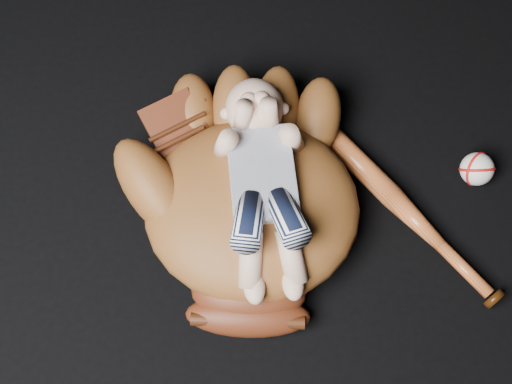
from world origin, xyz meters
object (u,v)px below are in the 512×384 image
Objects in this scene: baseball_bat at (402,207)px; baseball at (477,169)px; newborn_baby at (264,190)px; baseball_glove at (252,203)px.

baseball_bat is 7.43× the size of baseball.
baseball is (0.15, 0.06, 0.01)m from baseball_bat.
newborn_baby reaches higher than baseball_bat.
baseball_glove reaches higher than baseball_bat.
baseball is (0.41, 0.04, -0.11)m from newborn_baby.
newborn_baby is 6.18× the size of baseball.
baseball_glove is 0.06m from newborn_baby.
baseball_glove is 8.57× the size of baseball.
baseball_bat is (0.28, -0.02, -0.06)m from baseball_glove.
newborn_baby is (0.02, -0.00, 0.06)m from baseball_glove.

